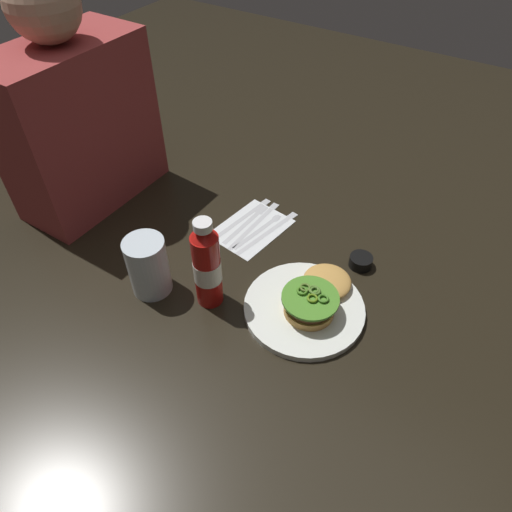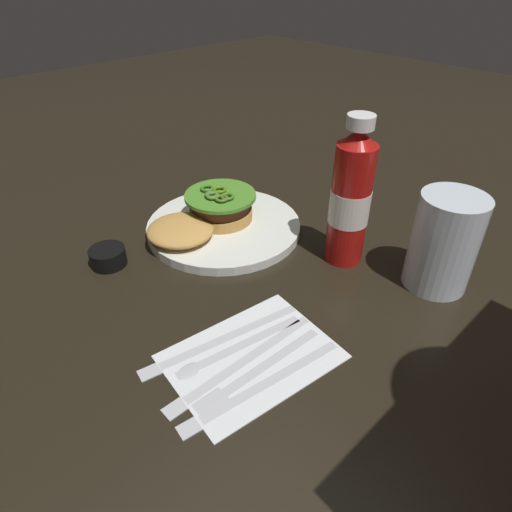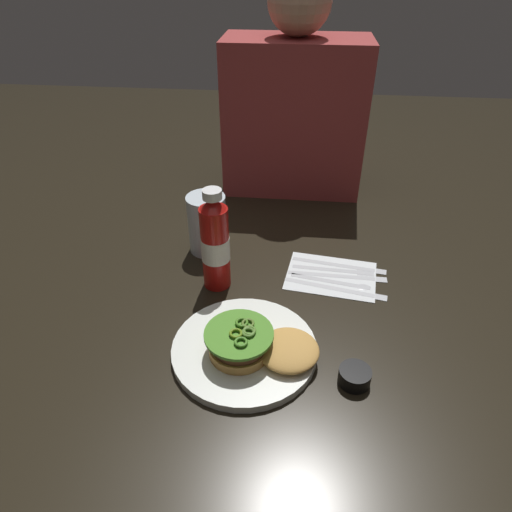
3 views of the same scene
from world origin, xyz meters
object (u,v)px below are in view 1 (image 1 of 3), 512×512
(steak_knife, at_px, (257,221))
(table_knife, at_px, (246,215))
(fork_utensil, at_px, (249,220))
(diner_person, at_px, (76,116))
(dinner_plate, at_px, (304,308))
(ketchup_bottle, at_px, (207,267))
(burger_sandwich, at_px, (316,295))
(water_glass, at_px, (148,266))
(spoon_utensil, at_px, (265,225))
(napkin, at_px, (251,228))
(butter_knife, at_px, (271,229))
(condiment_cup, at_px, (361,261))

(steak_knife, bearing_deg, table_knife, 82.69)
(fork_utensil, relative_size, diner_person, 0.32)
(table_knife, relative_size, diner_person, 0.38)
(dinner_plate, relative_size, ketchup_bottle, 1.16)
(burger_sandwich, height_order, ketchup_bottle, ketchup_bottle)
(ketchup_bottle, xyz_separation_m, water_glass, (-0.04, 0.13, -0.03))
(water_glass, xyz_separation_m, spoon_utensil, (0.31, -0.10, -0.06))
(diner_person, bearing_deg, water_glass, -116.62)
(napkin, distance_m, fork_utensil, 0.03)
(dinner_plate, relative_size, table_knife, 1.23)
(fork_utensil, relative_size, table_knife, 0.86)
(butter_knife, bearing_deg, diner_person, 104.73)
(ketchup_bottle, distance_m, spoon_utensil, 0.28)
(condiment_cup, height_order, fork_utensil, condiment_cup)
(water_glass, distance_m, spoon_utensil, 0.33)
(condiment_cup, relative_size, fork_utensil, 0.30)
(burger_sandwich, bearing_deg, spoon_utensil, 54.60)
(burger_sandwich, distance_m, ketchup_bottle, 0.24)
(napkin, height_order, table_knife, table_knife)
(water_glass, height_order, table_knife, water_glass)
(condiment_cup, xyz_separation_m, diner_person, (-0.13, 0.72, 0.22))
(water_glass, height_order, napkin, water_glass)
(dinner_plate, bearing_deg, condiment_cup, -13.88)
(ketchup_bottle, xyz_separation_m, table_knife, (0.27, 0.09, -0.10))
(ketchup_bottle, height_order, water_glass, ketchup_bottle)
(dinner_plate, height_order, spoon_utensil, dinner_plate)
(spoon_utensil, bearing_deg, table_knife, 83.77)
(ketchup_bottle, height_order, table_knife, ketchup_bottle)
(burger_sandwich, distance_m, condiment_cup, 0.17)
(napkin, bearing_deg, spoon_utensil, -46.17)
(dinner_plate, relative_size, napkin, 1.35)
(dinner_plate, bearing_deg, diner_person, 85.35)
(burger_sandwich, bearing_deg, steak_knife, 57.07)
(diner_person, bearing_deg, butter_knife, -75.27)
(condiment_cup, bearing_deg, steak_knife, 90.31)
(dinner_plate, bearing_deg, ketchup_bottle, 113.38)
(ketchup_bottle, height_order, butter_knife, ketchup_bottle)
(burger_sandwich, distance_m, water_glass, 0.36)
(dinner_plate, distance_m, spoon_utensil, 0.28)
(ketchup_bottle, distance_m, butter_knife, 0.28)
(burger_sandwich, xyz_separation_m, ketchup_bottle, (-0.11, 0.20, 0.07))
(ketchup_bottle, bearing_deg, diner_person, 74.34)
(ketchup_bottle, relative_size, table_knife, 1.06)
(steak_knife, relative_size, diner_person, 0.38)
(table_knife, bearing_deg, butter_knife, -97.37)
(napkin, bearing_deg, butter_knife, -66.19)
(burger_sandwich, bearing_deg, diner_person, 87.47)
(condiment_cup, bearing_deg, diner_person, 100.56)
(fork_utensil, height_order, table_knife, same)
(water_glass, relative_size, diner_person, 0.25)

